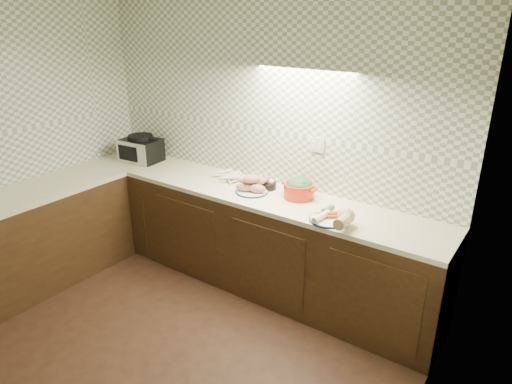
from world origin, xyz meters
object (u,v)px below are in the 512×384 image
Objects in this scene: dutch_oven at (299,188)px; parsnip_pile at (225,177)px; sweet_potato_plate at (252,186)px; onion_bowl at (267,184)px; veg_plate at (337,216)px; toaster_oven at (141,149)px.

parsnip_pile is at bearing -173.36° from dutch_oven.
parsnip_pile is 1.29× the size of sweet_potato_plate.
dutch_oven reaches higher than onion_bowl.
sweet_potato_plate reaches higher than veg_plate.
dutch_oven is 0.54m from veg_plate.
parsnip_pile is 0.44m from onion_bowl.
sweet_potato_plate reaches higher than onion_bowl.
veg_plate reaches higher than parsnip_pile.
toaster_oven reaches higher than parsnip_pile.
toaster_oven reaches higher than veg_plate.
veg_plate is at bearing -23.08° from dutch_oven.
parsnip_pile is at bearing -174.94° from onion_bowl.
toaster_oven is 1.07m from parsnip_pile.
onion_bowl is at bearing 160.88° from veg_plate.
onion_bowl is 0.48× the size of dutch_oven.
onion_bowl is 0.85m from veg_plate.
toaster_oven is 1.29× the size of dutch_oven.
dutch_oven is (0.77, 0.02, 0.06)m from parsnip_pile.
sweet_potato_plate is 0.16m from onion_bowl.
veg_plate is (1.25, -0.24, 0.02)m from parsnip_pile.
parsnip_pile is at bearing 169.10° from veg_plate.
onion_bowl reaches higher than parsnip_pile.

